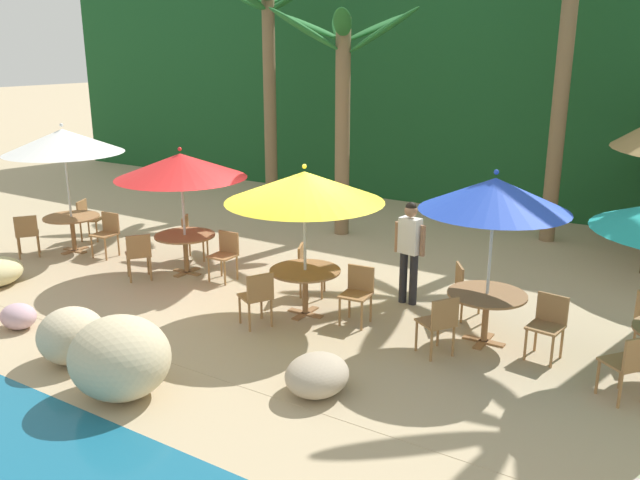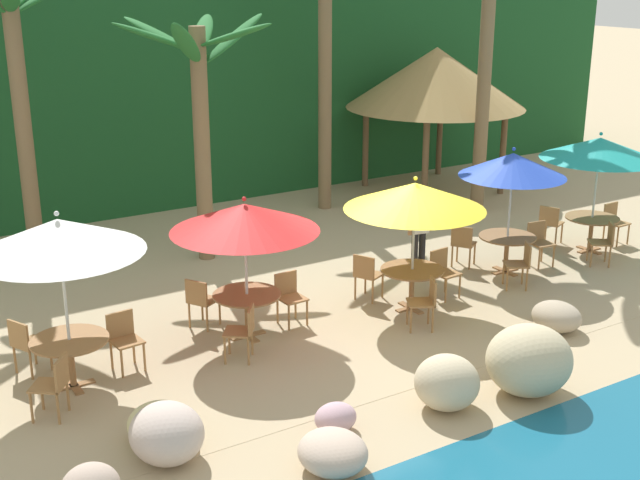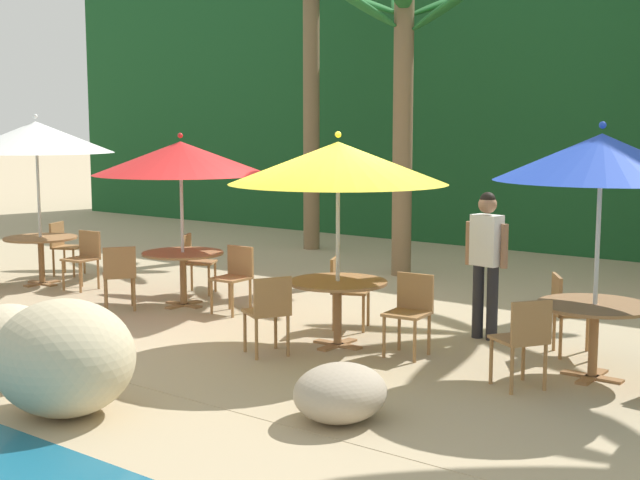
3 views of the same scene
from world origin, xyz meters
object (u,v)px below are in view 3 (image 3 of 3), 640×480
(chair_yellow_seaward, at_px, (411,308))
(dining_table_red, at_px, (183,261))
(umbrella_yellow, at_px, (338,163))
(palm_tree_nearest, at_px, (312,49))
(chair_blue_left, at_px, (524,336))
(chair_red_left, at_px, (119,273))
(chair_white_inland, at_px, (63,244))
(chair_yellow_inland, at_px, (344,287))
(chair_white_seaward, at_px, (85,255))
(umbrella_red, at_px, (181,158))
(chair_blue_inland, at_px, (567,308))
(dining_table_yellow, at_px, (338,292))
(umbrella_blue, at_px, (601,157))
(dining_table_blue, at_px, (594,317))
(dining_table_white, at_px, (41,245))
(chair_red_seaward, at_px, (235,274))
(palm_tree_second, at_px, (403,69))
(chair_red_inland, at_px, (194,259))
(chair_yellow_left, at_px, (269,309))
(waiter_in_white, at_px, (486,254))
(umbrella_white, at_px, (36,137))

(chair_yellow_seaward, bearing_deg, dining_table_red, 175.50)
(umbrella_yellow, relative_size, palm_tree_nearest, 0.43)
(chair_blue_left, bearing_deg, chair_red_left, 179.96)
(chair_white_inland, xyz_separation_m, chair_yellow_inland, (5.85, -0.26, 0.00))
(chair_white_seaward, distance_m, umbrella_red, 2.55)
(chair_blue_inland, bearing_deg, dining_table_yellow, -151.76)
(umbrella_blue, bearing_deg, chair_yellow_seaward, -170.22)
(chair_white_seaward, height_order, dining_table_blue, chair_white_seaward)
(umbrella_blue, bearing_deg, chair_blue_left, -116.17)
(chair_red_left, bearing_deg, dining_table_white, 168.03)
(chair_white_seaward, distance_m, chair_yellow_seaward, 5.85)
(chair_red_left, relative_size, umbrella_yellow, 0.36)
(chair_red_seaward, distance_m, chair_blue_left, 4.52)
(chair_blue_left, bearing_deg, chair_white_seaward, 174.54)
(palm_tree_second, bearing_deg, chair_red_seaward, -92.88)
(dining_table_white, bearing_deg, chair_yellow_inland, 4.98)
(chair_red_inland, xyz_separation_m, umbrella_blue, (6.16, -0.67, 1.63))
(dining_table_red, height_order, chair_yellow_left, chair_yellow_left)
(chair_blue_inland, distance_m, waiter_in_white, 1.13)
(chair_yellow_inland, relative_size, dining_table_blue, 0.79)
(chair_blue_left, relative_size, palm_tree_nearest, 0.15)
(chair_white_inland, xyz_separation_m, chair_yellow_seaward, (7.12, -0.81, 0.00))
(dining_table_red, distance_m, chair_blue_left, 5.33)
(dining_table_red, xyz_separation_m, waiter_in_white, (4.10, 0.81, 0.37))
(umbrella_white, height_order, chair_blue_inland, umbrella_white)
(dining_table_white, xyz_separation_m, umbrella_blue, (8.55, 0.24, 1.53))
(dining_table_white, relative_size, chair_blue_left, 1.26)
(umbrella_red, distance_m, dining_table_yellow, 3.30)
(dining_table_red, bearing_deg, chair_red_inland, 125.84)
(chair_yellow_inland, relative_size, chair_yellow_left, 1.00)
(umbrella_yellow, xyz_separation_m, palm_tree_nearest, (-4.93, 5.87, 1.86))
(umbrella_white, height_order, chair_white_seaward, umbrella_white)
(dining_table_white, xyz_separation_m, chair_red_inland, (2.40, 0.91, -0.10))
(chair_yellow_inland, height_order, chair_blue_inland, same)
(umbrella_white, distance_m, chair_red_left, 3.07)
(dining_table_white, bearing_deg, umbrella_red, 4.25)
(umbrella_yellow, relative_size, chair_yellow_seaward, 2.77)
(umbrella_white, bearing_deg, chair_red_left, -11.97)
(chair_blue_left, distance_m, palm_tree_nearest, 10.09)
(dining_table_red, height_order, chair_yellow_seaward, chair_yellow_seaward)
(dining_table_yellow, bearing_deg, dining_table_white, 177.45)
(dining_table_red, xyz_separation_m, chair_yellow_left, (2.63, -1.27, -0.10))
(dining_table_yellow, relative_size, palm_tree_second, 0.23)
(dining_table_yellow, xyz_separation_m, chair_yellow_seaward, (0.84, 0.18, -0.10))
(chair_red_inland, distance_m, dining_table_blue, 6.19)
(chair_white_seaward, relative_size, chair_red_left, 1.00)
(chair_white_seaward, distance_m, palm_tree_nearest, 6.41)
(chair_yellow_inland, bearing_deg, chair_red_inland, 171.73)
(chair_red_seaward, bearing_deg, chair_red_left, -145.98)
(umbrella_red, height_order, chair_blue_left, umbrella_red)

